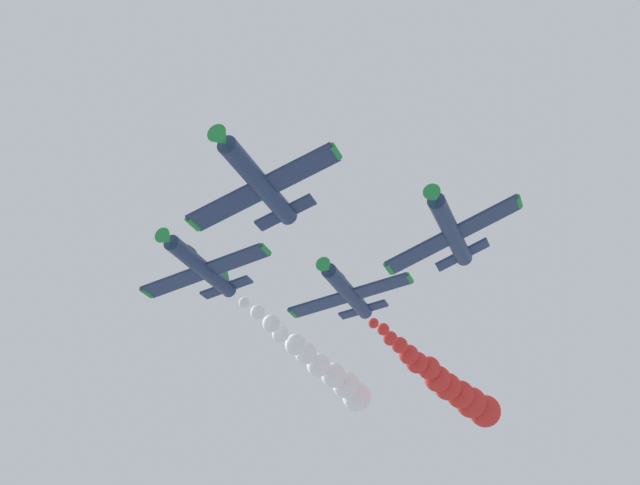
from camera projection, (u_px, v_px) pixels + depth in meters
The scene contains 6 objects.
airplane_lead at pixel (259, 182), 48.22m from camera, with size 9.11×10.35×3.59m.
airplane_left_inner at pixel (450, 230), 54.05m from camera, with size 9.02×10.35×3.86m.
airplane_right_inner at pixel (201, 267), 59.00m from camera, with size 9.40×10.35×3.06m.
smoke_trail_right_inner at pixel (329, 373), 76.90m from camera, with size 4.58×21.86×4.59m.
airplane_left_outer at pixel (347, 291), 63.01m from camera, with size 9.47×10.35×2.87m.
smoke_trail_left_outer at pixel (455, 390), 80.94m from camera, with size 7.33×22.90×5.03m.
Camera 1 is at (-16.68, 48.10, 61.17)m, focal length 48.25 mm.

